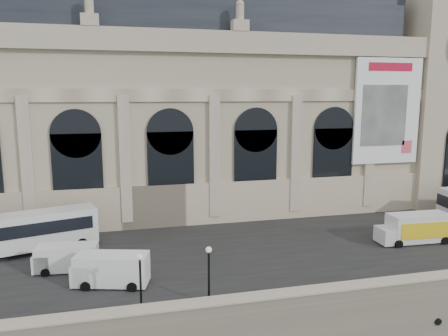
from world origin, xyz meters
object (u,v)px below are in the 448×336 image
at_px(lamp_left, 141,283).
at_px(lamp_right, 209,276).
at_px(van_c, 63,258).
at_px(box_truck, 415,228).
at_px(van_b, 108,270).
at_px(bus_left, 24,232).

xyz_separation_m(lamp_left, lamp_right, (4.83, -0.29, 0.11)).
distance_m(van_c, lamp_right, 14.16).
relative_size(box_truck, lamp_right, 1.72).
height_order(van_b, lamp_right, lamp_right).
relative_size(bus_left, van_b, 2.17).
relative_size(van_c, lamp_left, 1.29).
bearing_deg(van_c, box_truck, -1.34).
relative_size(box_truck, lamp_left, 1.81).
bearing_deg(van_b, box_truck, 5.70).
bearing_deg(van_b, lamp_left, -64.03).
distance_m(van_b, van_c, 5.38).
xyz_separation_m(bus_left, lamp_right, (14.98, -14.25, -0.01)).
bearing_deg(lamp_right, bus_left, 136.42).
bearing_deg(box_truck, bus_left, 170.93).
bearing_deg(box_truck, lamp_left, -164.39).
bearing_deg(van_b, lamp_right, -35.41).
bearing_deg(lamp_right, van_b, 144.59).
distance_m(bus_left, van_b, 12.06).
bearing_deg(lamp_right, van_c, 140.71).
bearing_deg(bus_left, lamp_left, -53.99).
xyz_separation_m(bus_left, van_c, (4.04, -5.31, -1.01)).
bearing_deg(van_b, bus_left, 130.46).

